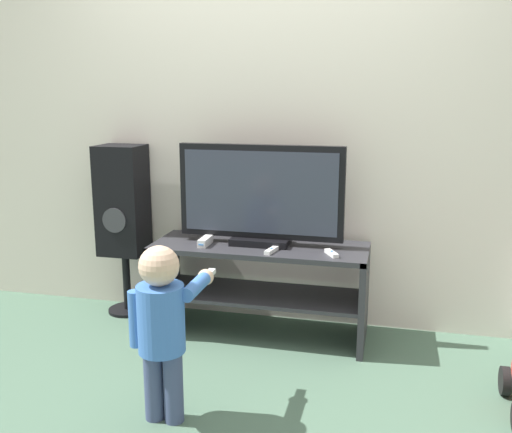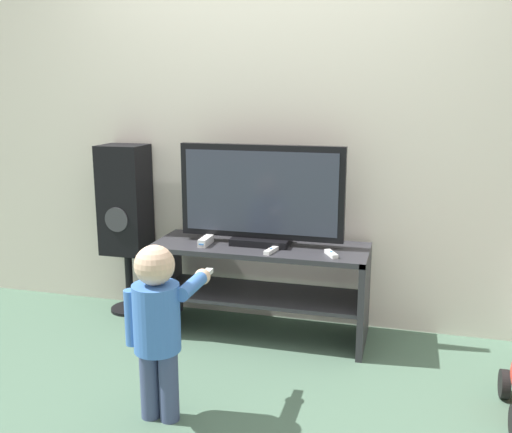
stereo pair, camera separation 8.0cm
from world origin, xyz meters
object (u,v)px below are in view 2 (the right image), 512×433
television (261,196)px  child (158,318)px  game_console (206,241)px  remote_primary (331,254)px  remote_secondary (271,251)px  speaker_tower (125,204)px

television → child: bearing=-100.9°
television → game_console: size_ratio=6.28×
television → game_console: 0.42m
remote_primary → game_console: bearing=177.3°
remote_secondary → remote_primary: bearing=3.8°
child → speaker_tower: 1.39m
child → speaker_tower: size_ratio=0.73×
remote_primary → child: 1.09m
television → remote_primary: television is taller
speaker_tower → television: bearing=-7.1°
television → child: 1.10m
child → game_console: bearing=97.1°
television → child: size_ratio=1.20×
game_console → television: bearing=18.0°
remote_primary → remote_secondary: 0.34m
remote_secondary → child: size_ratio=0.17×
remote_primary → remote_secondary: size_ratio=0.97×
game_console → child: 0.93m
remote_primary → speaker_tower: 1.41m
game_console → speaker_tower: speaker_tower is taller
television → speaker_tower: 0.96m
child → remote_primary: bearing=54.4°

